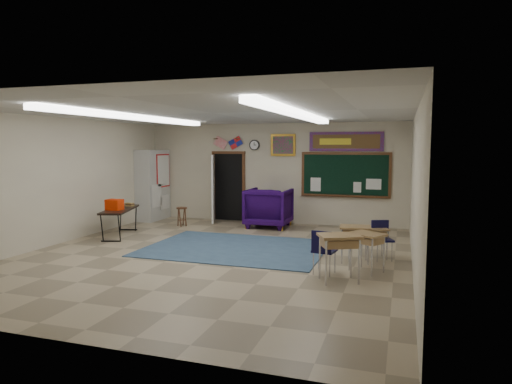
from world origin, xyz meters
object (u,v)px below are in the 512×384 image
(student_desk_front_left, at_px, (355,242))
(folding_table, at_px, (120,221))
(student_desk_front_right, at_px, (374,241))
(wooden_stool, at_px, (182,216))
(wingback_armchair, at_px, (269,208))

(student_desk_front_left, xyz_separation_m, folding_table, (-6.07, 0.86, -0.02))
(student_desk_front_right, bearing_deg, student_desk_front_left, -149.54)
(student_desk_front_left, relative_size, wooden_stool, 1.33)
(student_desk_front_left, bearing_deg, folding_table, 165.15)
(wingback_armchair, height_order, wooden_stool, wingback_armchair)
(wooden_stool, bearing_deg, wingback_armchair, 14.71)
(wingback_armchair, bearing_deg, student_desk_front_left, 129.75)
(student_desk_front_left, distance_m, wooden_stool, 5.86)
(wingback_armchair, bearing_deg, wooden_stool, 14.52)
(wingback_armchair, height_order, folding_table, wingback_armchair)
(student_desk_front_right, bearing_deg, folding_table, 155.37)
(wooden_stool, bearing_deg, folding_table, -115.39)
(wingback_armchair, distance_m, folding_table, 4.12)
(wingback_armchair, distance_m, student_desk_front_left, 4.31)
(student_desk_front_left, bearing_deg, student_desk_front_right, 44.50)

